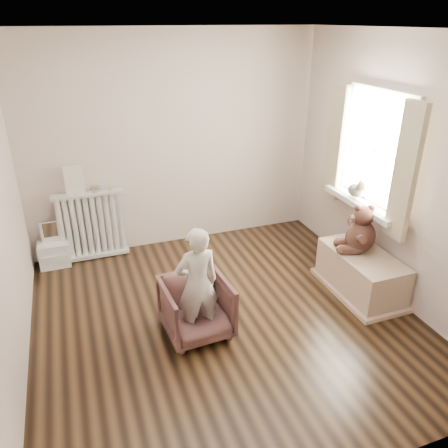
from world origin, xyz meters
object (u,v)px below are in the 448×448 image
object	(u,v)px
toy_vanity	(53,244)
child	(197,284)
radiator	(92,229)
teddy_bear	(361,232)
plush_cat	(356,189)
toy_bench	(361,275)
armchair	(197,308)

from	to	relation	value
toy_vanity	child	xyz separation A→B (m)	(1.23, -1.81, 0.29)
toy_vanity	radiator	bearing A→B (deg)	3.69
teddy_bear	toy_vanity	bearing A→B (deg)	172.78
radiator	plush_cat	distance (m)	3.09
toy_bench	armchair	bearing A→B (deg)	-178.14
child	toy_bench	xyz separation A→B (m)	(1.84, 0.11, -0.36)
armchair	toy_bench	xyz separation A→B (m)	(1.84, 0.06, -0.07)
plush_cat	teddy_bear	bearing A→B (deg)	-121.83
radiator	child	world-z (taller)	child
toy_vanity	toy_bench	bearing A→B (deg)	-28.93
toy_bench	radiator	bearing A→B (deg)	146.47
armchair	child	distance (m)	0.29
radiator	toy_vanity	world-z (taller)	radiator
armchair	plush_cat	size ratio (longest dim) A/B	2.28
toy_bench	plush_cat	xyz separation A→B (m)	(0.14, 0.45, 0.80)
child	plush_cat	bearing A→B (deg)	-168.06
armchair	teddy_bear	bearing A→B (deg)	0.76
radiator	teddy_bear	distance (m)	3.08
child	armchair	bearing A→B (deg)	-93.85
armchair	toy_bench	world-z (taller)	armchair
toy_bench	teddy_bear	bearing A→B (deg)	94.51
armchair	teddy_bear	xyz separation A→B (m)	(1.83, 0.15, 0.40)
plush_cat	toy_vanity	bearing A→B (deg)	149.06
armchair	plush_cat	bearing A→B (deg)	10.59
radiator	plush_cat	bearing A→B (deg)	-24.94
child	plush_cat	world-z (taller)	plush_cat
toy_vanity	child	bearing A→B (deg)	-55.73
child	teddy_bear	bearing A→B (deg)	-177.69
radiator	child	bearing A→B (deg)	-67.36
armchair	toy_bench	size ratio (longest dim) A/B	0.62
radiator	child	xyz separation A→B (m)	(0.77, -1.84, 0.17)
toy_vanity	armchair	xyz separation A→B (m)	(1.23, -1.76, -0.00)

